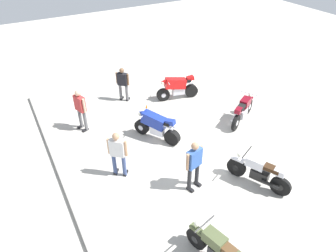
# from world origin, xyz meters

# --- Properties ---
(ground_plane) EXTENTS (40.00, 40.00, 0.00)m
(ground_plane) POSITION_xyz_m (0.00, 0.00, 0.00)
(ground_plane) COLOR #B7B2A8
(curb_edge) EXTENTS (14.00, 0.30, 0.15)m
(curb_edge) POSITION_xyz_m (0.00, 4.60, 0.07)
(curb_edge) COLOR #9C978F
(curb_edge) RESTS_ON ground
(motorcycle_blue_sportbike) EXTENTS (1.77, 1.16, 1.14)m
(motorcycle_blue_sportbike) POSITION_xyz_m (1.44, 0.99, 0.59)
(motorcycle_blue_sportbike) COLOR black
(motorcycle_blue_sportbike) RESTS_ON ground
(motorcycle_silver_cruiser) EXTENTS (1.95, 1.02, 1.09)m
(motorcycle_silver_cruiser) POSITION_xyz_m (-2.26, -0.68, 0.52)
(motorcycle_silver_cruiser) COLOR black
(motorcycle_silver_cruiser) RESTS_ON ground
(motorcycle_maroon_cruiser) EXTENTS (1.12, 1.89, 1.09)m
(motorcycle_maroon_cruiser) POSITION_xyz_m (0.78, -2.63, 0.52)
(motorcycle_maroon_cruiser) COLOR black
(motorcycle_maroon_cruiser) RESTS_ON ground
(motorcycle_red_sportbike) EXTENTS (0.77, 1.94, 1.14)m
(motorcycle_red_sportbike) POSITION_xyz_m (3.69, -1.25, 0.59)
(motorcycle_red_sportbike) COLOR black
(motorcycle_red_sportbike) RESTS_ON ground
(motorcycle_olive_vintage) EXTENTS (1.93, 0.79, 1.07)m
(motorcycle_olive_vintage) POSITION_xyz_m (-3.83, 2.04, 0.49)
(motorcycle_olive_vintage) COLOR black
(motorcycle_olive_vintage) RESTS_ON ground
(person_in_white_shirt) EXTENTS (0.53, 0.56, 1.69)m
(person_in_white_shirt) POSITION_xyz_m (0.26, 2.95, 0.96)
(person_in_white_shirt) COLOR #384772
(person_in_white_shirt) RESTS_ON ground
(person_in_red_shirt) EXTENTS (0.66, 0.43, 1.73)m
(person_in_red_shirt) POSITION_xyz_m (3.42, 3.21, 0.99)
(person_in_red_shirt) COLOR #59595B
(person_in_red_shirt) RESTS_ON ground
(person_in_blue_shirt) EXTENTS (0.41, 0.67, 1.75)m
(person_in_blue_shirt) POSITION_xyz_m (-1.36, 1.16, 1.01)
(person_in_blue_shirt) COLOR #262628
(person_in_blue_shirt) RESTS_ON ground
(person_in_black_shirt) EXTENTS (0.54, 0.53, 1.58)m
(person_in_black_shirt) POSITION_xyz_m (4.75, 0.94, 0.89)
(person_in_black_shirt) COLOR #59595B
(person_in_black_shirt) RESTS_ON ground
(traffic_cone) EXTENTS (0.36, 0.36, 0.53)m
(traffic_cone) POSITION_xyz_m (3.08, 0.60, 0.26)
(traffic_cone) COLOR black
(traffic_cone) RESTS_ON ground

